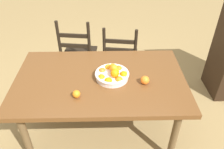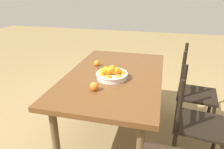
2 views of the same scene
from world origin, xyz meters
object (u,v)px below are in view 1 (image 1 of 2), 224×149
chair_near_window (120,58)px  orange_loose_0 (145,80)px  orange_loose_1 (76,94)px  fruit_bowl (112,74)px  chair_by_cabinet (79,55)px  dining_table (100,84)px

chair_near_window → orange_loose_0: 0.96m
orange_loose_0 → orange_loose_1: size_ratio=1.18×
fruit_bowl → chair_near_window: bearing=81.4°
chair_near_window → fruit_bowl: (-0.12, -0.80, 0.35)m
chair_by_cabinet → fruit_bowl: size_ratio=3.12×
chair_by_cabinet → fruit_bowl: 0.98m
orange_loose_1 → chair_by_cabinet: bearing=95.9°
chair_near_window → orange_loose_1: (-0.42, -1.05, 0.34)m
chair_by_cabinet → orange_loose_0: bearing=134.2°
orange_loose_1 → chair_near_window: bearing=68.0°
chair_by_cabinet → orange_loose_1: 1.13m
dining_table → orange_loose_1: bearing=-127.0°
dining_table → fruit_bowl: size_ratio=5.00×
orange_loose_0 → orange_loose_1: (-0.59, -0.16, -0.01)m
chair_by_cabinet → orange_loose_0: size_ratio=12.72×
orange_loose_0 → orange_loose_1: 0.61m
chair_by_cabinet → fruit_bowl: (0.41, -0.83, 0.32)m
orange_loose_1 → fruit_bowl: bearing=39.6°
fruit_bowl → orange_loose_1: size_ratio=4.82×
chair_near_window → chair_by_cabinet: size_ratio=0.92×
chair_near_window → fruit_bowl: chair_near_window is taller
dining_table → orange_loose_1: size_ratio=24.07×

